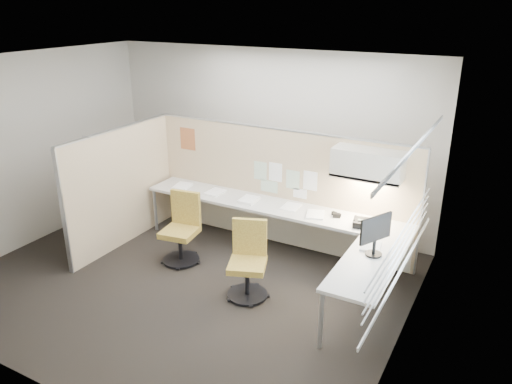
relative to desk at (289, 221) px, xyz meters
The scene contains 27 objects.
floor 1.58m from the desk, 129.58° to the right, with size 5.50×4.50×0.01m, color black.
ceiling 2.64m from the desk, 129.58° to the right, with size 5.50×4.50×0.01m, color white.
wall_back 1.66m from the desk, 129.62° to the left, with size 5.50×0.02×2.80m, color beige.
wall_front 3.59m from the desk, 105.41° to the right, with size 5.50×0.02×2.80m, color beige.
wall_left 3.93m from the desk, 162.99° to the right, with size 0.02×4.50×2.80m, color beige.
wall_right 2.28m from the desk, 31.75° to the right, with size 0.02×4.50×2.80m, color beige.
window_pane 2.32m from the desk, 32.11° to the right, with size 0.01×2.80×1.30m, color #A6B5C0.
partition_back 0.67m from the desk, 128.75° to the left, with size 4.10×0.06×1.75m, color #CBB18C.
partition_left 2.52m from the desk, 165.56° to the right, with size 0.06×2.20×1.75m, color #CBB18C.
desk is the anchor object (origin of this frame).
overhead_bin 1.35m from the desk, 15.24° to the left, with size 0.90×0.36×0.38m, color beige.
task_light_strip 1.22m from the desk, 15.24° to the left, with size 0.60×0.06×0.02m, color #FFEABF.
pinned_papers 0.69m from the desk, 124.37° to the left, with size 1.01×0.00×0.47m.
poster 2.19m from the desk, 167.47° to the left, with size 0.28×0.00×0.35m, color orange.
chair_left 1.49m from the desk, 152.26° to the right, with size 0.52×0.54×0.98m.
chair_right 1.04m from the desk, 93.52° to the right, with size 0.57×0.59×0.95m.
monitor 1.57m from the desk, 24.98° to the right, with size 0.24×0.42×0.49m.
phone 1.02m from the desk, ahead, with size 0.24×0.22×0.12m.
stapler 0.66m from the desk, 18.98° to the left, with size 0.14×0.04×0.05m, color black.
tape_dispenser 0.67m from the desk, 14.66° to the left, with size 0.10×0.06×0.06m, color black.
coat_hook 2.90m from the desk, 154.76° to the right, with size 0.18×0.42×1.28m.
paper_stack_0 1.89m from the desk, behind, with size 0.23×0.30×0.04m, color white.
paper_stack_1 1.32m from the desk, behind, with size 0.23×0.30×0.02m, color white.
paper_stack_2 0.71m from the desk, behind, with size 0.23×0.30×0.04m, color white.
paper_stack_3 0.24m from the desk, 106.31° to the left, with size 0.23×0.30×0.01m, color white.
paper_stack_4 0.39m from the desk, 14.54° to the left, with size 0.23×0.30×0.03m, color white.
paper_stack_5 1.36m from the desk, 19.33° to the right, with size 0.23×0.30×0.02m, color white.
Camera 1 is at (3.55, -4.61, 3.47)m, focal length 35.00 mm.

